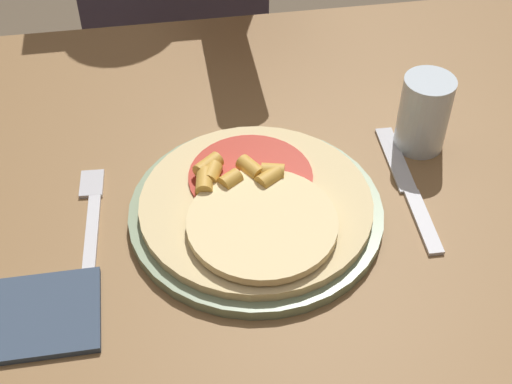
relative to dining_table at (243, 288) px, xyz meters
name	(u,v)px	position (x,y,z in m)	size (l,w,h in m)	color
dining_table	(243,288)	(0.00, 0.00, 0.00)	(1.17, 0.94, 0.73)	olive
plate	(256,212)	(0.02, 0.02, 0.11)	(0.30, 0.30, 0.01)	gray
pizza	(256,205)	(0.02, 0.02, 0.12)	(0.27, 0.27, 0.04)	#E0C689
fork	(92,214)	(-0.17, 0.06, 0.10)	(0.03, 0.18, 0.00)	silver
knife	(409,188)	(0.21, 0.04, 0.10)	(0.03, 0.22, 0.00)	silver
drinking_glass	(424,113)	(0.25, 0.12, 0.15)	(0.06, 0.06, 0.10)	silver
napkin	(27,317)	(-0.23, -0.08, 0.10)	(0.15, 0.10, 0.01)	#38475B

